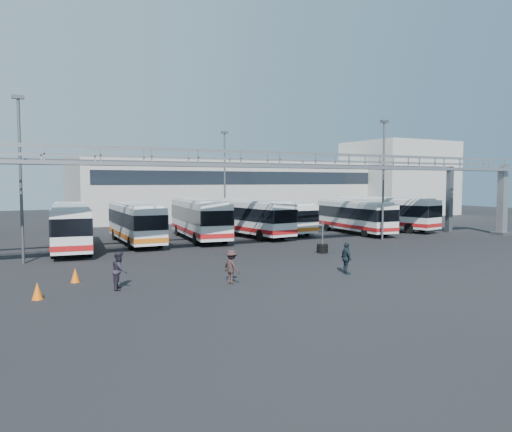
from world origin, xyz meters
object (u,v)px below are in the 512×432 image
light_pole_left (20,170)px  bus_3 (135,221)px  bus_7 (355,215)px  bus_8 (386,212)px  cone_left (37,291)px  light_pole_mid (383,173)px  bus_4 (199,217)px  bus_6 (281,216)px  tire_stack (322,248)px  bus_5 (249,216)px  cone_right (75,275)px  pedestrian_d (346,258)px  pedestrian_b (119,270)px  pedestrian_c (232,267)px  light_pole_back (225,175)px  bus_2 (71,225)px

light_pole_left → bus_3: bearing=36.8°
bus_7 → bus_8: 4.97m
bus_3 → cone_left: bus_3 is taller
light_pole_mid → bus_8: size_ratio=0.89×
bus_4 → bus_7: size_ratio=1.11×
bus_6 → tire_stack: bearing=-106.3°
light_pole_left → light_pole_mid: (28.00, -1.00, 0.00)m
bus_3 → bus_5: 10.56m
bus_8 → cone_right: 34.96m
pedestrian_d → cone_right: pedestrian_d is taller
light_pole_mid → pedestrian_b: size_ratio=5.72×
bus_8 → bus_3: bearing=166.0°
light_pole_left → bus_7: light_pole_left is taller
tire_stack → pedestrian_c: bearing=-147.2°
light_pole_back → bus_3: (-11.38, -7.54, -3.92)m
light_pole_left → light_pole_back: size_ratio=1.00×
bus_8 → pedestrian_b: 34.58m
bus_6 → light_pole_mid: bearing=-60.6°
light_pole_left → pedestrian_c: 15.18m
light_pole_left → cone_left: (-0.04, -10.49, -5.35)m
light_pole_back → bus_4: 9.99m
bus_5 → pedestrian_d: bearing=-107.2°
bus_4 → cone_right: size_ratio=16.25×
bus_8 → cone_left: (-34.41, -16.02, -1.50)m
bus_2 → cone_right: size_ratio=15.69×
bus_4 → pedestrian_b: (-10.72, -16.86, -1.05)m
bus_7 → light_pole_mid: bearing=-99.3°
pedestrian_d → light_pole_back: bearing=0.9°
bus_5 → cone_right: 22.47m
bus_4 → light_pole_mid: bearing=-21.5°
bus_6 → cone_right: (-21.39, -15.64, -1.33)m
light_pole_mid → bus_7: size_ratio=0.96×
bus_7 → tire_stack: bus_7 is taller
light_pole_back → light_pole_mid: bearing=-61.9°
bus_8 → light_pole_back: bearing=137.5°
bus_6 → bus_3: bearing=-170.9°
bus_5 → pedestrian_c: 21.12m
pedestrian_d → bus_7: bearing=-29.5°
light_pole_back → cone_right: (-18.06, -21.46, -5.36)m
light_pole_left → bus_5: 20.74m
pedestrian_c → pedestrian_d: (6.60, -0.65, 0.03)m
light_pole_mid → pedestrian_d: light_pole_mid is taller
bus_2 → tire_stack: bus_2 is taller
bus_4 → tire_stack: bearing=-60.2°
light_pole_mid → bus_2: 25.51m
pedestrian_b → cone_right: 3.13m
pedestrian_c → tire_stack: size_ratio=0.75×
bus_4 → bus_6: 9.19m
bus_2 → cone_left: bearing=-95.5°
bus_8 → pedestrian_b: bus_8 is taller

